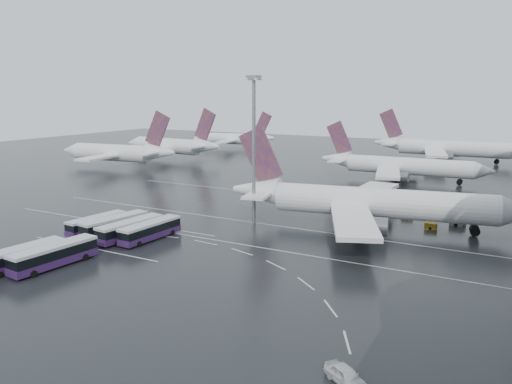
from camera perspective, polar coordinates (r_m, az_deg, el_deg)
The scene contains 25 objects.
ground at distance 87.03m, azimuth 0.79°, elevation -5.95°, with size 420.00×420.00×0.00m, color black.
lane_marking_near at distance 85.34m, azimuth 0.16°, elevation -6.30°, with size 120.00×0.25×0.01m, color silver.
lane_marking_mid at distance 97.38m, azimuth 4.09°, elevation -4.10°, with size 120.00×0.25×0.01m, color silver.
lane_marking_far at distance 122.72m, azimuth 9.53°, elevation -1.00°, with size 120.00×0.25×0.01m, color silver.
bus_bay_line_south at distance 88.92m, azimuth -18.14°, elevation -6.15°, with size 28.00×0.25×0.01m, color silver.
bus_bay_line_north at distance 100.02m, azimuth -11.49°, elevation -3.89°, with size 28.00×0.25×0.01m, color silver.
airliner_main at distance 98.78m, azimuth 12.56°, elevation -1.23°, with size 56.93×49.29×19.33m.
airliner_gate_b at distance 154.15m, azimuth 16.08°, elevation 2.85°, with size 49.90×44.99×17.37m.
airliner_gate_c at distance 203.28m, azimuth 20.70°, elevation 4.68°, with size 55.15×51.12×19.73m.
jet_remote_west at distance 180.25m, azimuth -15.39°, elevation 4.32°, with size 46.05×37.18×20.03m.
jet_remote_mid at distance 198.35m, azimuth -9.48°, elevation 5.19°, with size 46.71×37.63×20.35m.
jet_remote_far at distance 235.06m, azimuth -2.45°, elevation 6.08°, with size 40.03×32.39×17.44m.
bus_row_near_a at distance 98.69m, azimuth -17.73°, elevation -3.42°, with size 4.08×12.39×2.99m.
bus_row_near_b at distance 95.97m, azimuth -15.86°, elevation -3.62°, with size 5.09×13.80×3.32m.
bus_row_near_c at distance 92.36m, azimuth -14.16°, elevation -4.10°, with size 4.57×13.75×3.32m.
bus_row_near_d at distance 90.98m, azimuth -12.00°, elevation -4.28°, with size 3.82×13.25×3.22m.
bus_row_far_b at distance 82.80m, azimuth -25.24°, elevation -6.68°, with size 4.37×13.43×3.25m.
bus_row_far_c at distance 81.36m, azimuth -22.10°, elevation -6.68°, with size 4.31×14.00×3.39m.
van_curve_b at distance 48.44m, azimuth 10.25°, elevation -19.96°, with size 1.92×4.77×1.63m, color silver.
floodlight_mast at distance 96.72m, azimuth -0.25°, elevation 6.81°, with size 2.22×2.22×29.00m.
gse_cart_belly_a at distance 101.84m, azimuth 19.36°, elevation -3.69°, with size 2.21×1.31×1.21m, color #AE8917.
gse_cart_belly_b at distance 106.51m, azimuth 22.25°, elevation -3.24°, with size 2.30×1.36×1.26m, color slate.
gse_cart_belly_c at distance 103.93m, azimuth 10.77°, elevation -2.91°, with size 2.44×1.44×1.33m, color #AE8917.
gse_cart_belly_d at distance 106.03m, azimuth 21.94°, elevation -3.24°, with size 2.52×1.49×1.37m, color slate.
gse_cart_belly_e at distance 110.04m, azimuth 16.91°, elevation -2.42°, with size 2.34×1.38×1.27m, color #AE8917.
Camera 1 is at (38.65, -73.58, 25.80)m, focal length 35.00 mm.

